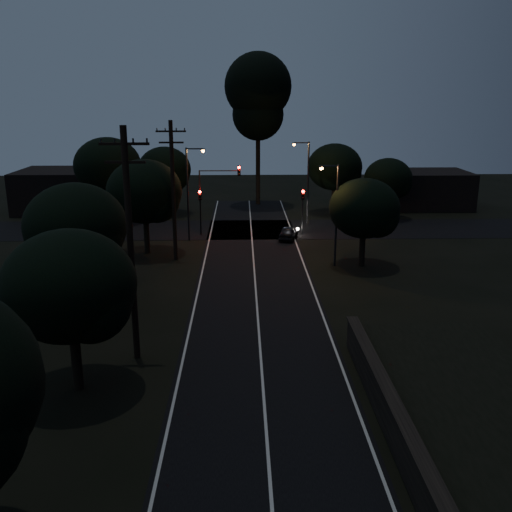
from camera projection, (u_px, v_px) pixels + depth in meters
name	position (u px, v px, depth m)	size (l,w,h in m)	color
road_surface	(254.00, 262.00, 43.33)	(60.00, 70.00, 0.03)	black
utility_pole_mid	(130.00, 243.00, 26.11)	(2.20, 0.30, 11.00)	black
utility_pole_far	(173.00, 189.00, 42.53)	(2.20, 0.30, 10.50)	black
tree_left_b	(74.00, 289.00, 23.40)	(5.54, 5.54, 7.04)	black
tree_left_c	(79.00, 229.00, 32.88)	(5.90, 5.90, 7.45)	black
tree_left_d	(147.00, 193.00, 44.46)	(5.90, 5.90, 7.49)	black
tree_far_nw	(166.00, 171.00, 59.92)	(5.57, 5.57, 7.06)	black
tree_far_w	(110.00, 167.00, 55.70)	(6.53, 6.53, 8.33)	black
tree_far_ne	(337.00, 168.00, 60.30)	(5.81, 5.81, 7.35)	black
tree_far_e	(390.00, 180.00, 57.76)	(4.83, 4.83, 6.13)	black
tree_right_a	(367.00, 210.00, 41.19)	(5.13, 5.13, 6.52)	black
tall_pine	(258.00, 96.00, 63.00)	(7.42, 7.42, 16.86)	black
building_left	(67.00, 190.00, 62.33)	(10.00, 8.00, 4.40)	black
building_right	(426.00, 189.00, 64.30)	(9.00, 7.00, 4.00)	black
signal_left	(200.00, 204.00, 50.97)	(0.28, 0.35, 4.10)	black
signal_right	(303.00, 204.00, 51.19)	(0.28, 0.35, 4.10)	black
signal_mast	(219.00, 187.00, 50.60)	(3.70, 0.35, 6.25)	black
streetlight_a	(190.00, 188.00, 48.55)	(1.66, 0.26, 8.00)	black
streetlight_b	(306.00, 177.00, 54.58)	(1.66, 0.26, 8.00)	black
streetlight_c	(334.00, 208.00, 41.20)	(1.46, 0.26, 7.50)	black
car	(288.00, 233.00, 50.06)	(1.37, 3.41, 1.16)	black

